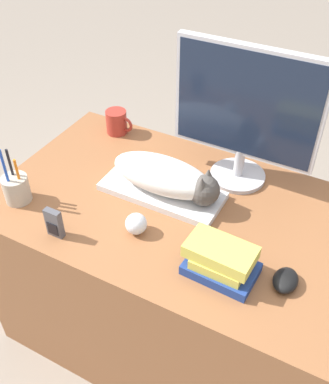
{
  "coord_description": "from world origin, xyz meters",
  "views": [
    {
      "loc": [
        0.5,
        -0.63,
        1.75
      ],
      "look_at": [
        -0.04,
        0.36,
        0.79
      ],
      "focal_mm": 42.0,
      "sensor_mm": 36.0,
      "label": 1
    }
  ],
  "objects_px": {
    "cat": "(168,177)",
    "phone": "(54,223)",
    "computer_mouse": "(286,280)",
    "baseball": "(136,224)",
    "monitor": "(246,110)",
    "book_stack": "(221,260)",
    "pen_cup": "(16,188)",
    "coffee_mug": "(117,122)",
    "keyboard": "(162,191)"
  },
  "relations": [
    {
      "from": "baseball",
      "to": "book_stack",
      "type": "xyz_separation_m",
      "value": [
        0.3,
        -0.03,
        0.01
      ]
    },
    {
      "from": "cat",
      "to": "pen_cup",
      "type": "height_order",
      "value": "pen_cup"
    },
    {
      "from": "cat",
      "to": "phone",
      "type": "relative_size",
      "value": 3.88
    },
    {
      "from": "coffee_mug",
      "to": "book_stack",
      "type": "xyz_separation_m",
      "value": [
        0.66,
        -0.49,
        0.0
      ]
    },
    {
      "from": "pen_cup",
      "to": "computer_mouse",
      "type": "bearing_deg",
      "value": 4.65
    },
    {
      "from": "cat",
      "to": "pen_cup",
      "type": "xyz_separation_m",
      "value": [
        -0.44,
        -0.26,
        -0.03
      ]
    },
    {
      "from": "baseball",
      "to": "book_stack",
      "type": "bearing_deg",
      "value": -5.08
    },
    {
      "from": "coffee_mug",
      "to": "phone",
      "type": "relative_size",
      "value": 1.17
    },
    {
      "from": "baseball",
      "to": "monitor",
      "type": "bearing_deg",
      "value": 66.13
    },
    {
      "from": "pen_cup",
      "to": "book_stack",
      "type": "relative_size",
      "value": 1.04
    },
    {
      "from": "monitor",
      "to": "book_stack",
      "type": "relative_size",
      "value": 2.36
    },
    {
      "from": "phone",
      "to": "book_stack",
      "type": "height_order",
      "value": "book_stack"
    },
    {
      "from": "coffee_mug",
      "to": "book_stack",
      "type": "distance_m",
      "value": 0.82
    },
    {
      "from": "pen_cup",
      "to": "phone",
      "type": "bearing_deg",
      "value": -18.5
    },
    {
      "from": "keyboard",
      "to": "monitor",
      "type": "bearing_deg",
      "value": 46.64
    },
    {
      "from": "monitor",
      "to": "cat",
      "type": "bearing_deg",
      "value": -129.67
    },
    {
      "from": "cat",
      "to": "coffee_mug",
      "type": "bearing_deg",
      "value": 145.11
    },
    {
      "from": "computer_mouse",
      "to": "coffee_mug",
      "type": "height_order",
      "value": "coffee_mug"
    },
    {
      "from": "pen_cup",
      "to": "baseball",
      "type": "bearing_deg",
      "value": 7.48
    },
    {
      "from": "keyboard",
      "to": "computer_mouse",
      "type": "distance_m",
      "value": 0.53
    },
    {
      "from": "cat",
      "to": "pen_cup",
      "type": "bearing_deg",
      "value": -149.79
    },
    {
      "from": "monitor",
      "to": "pen_cup",
      "type": "xyz_separation_m",
      "value": [
        -0.62,
        -0.47,
        -0.23
      ]
    },
    {
      "from": "keyboard",
      "to": "book_stack",
      "type": "height_order",
      "value": "book_stack"
    },
    {
      "from": "pen_cup",
      "to": "phone",
      "type": "xyz_separation_m",
      "value": [
        0.22,
        -0.07,
        -0.0
      ]
    },
    {
      "from": "baseball",
      "to": "book_stack",
      "type": "distance_m",
      "value": 0.3
    },
    {
      "from": "monitor",
      "to": "computer_mouse",
      "type": "relative_size",
      "value": 5.21
    },
    {
      "from": "cat",
      "to": "book_stack",
      "type": "relative_size",
      "value": 1.86
    },
    {
      "from": "pen_cup",
      "to": "baseball",
      "type": "xyz_separation_m",
      "value": [
        0.44,
        0.06,
        -0.02
      ]
    },
    {
      "from": "coffee_mug",
      "to": "pen_cup",
      "type": "height_order",
      "value": "pen_cup"
    },
    {
      "from": "monitor",
      "to": "baseball",
      "type": "xyz_separation_m",
      "value": [
        -0.18,
        -0.41,
        -0.24
      ]
    },
    {
      "from": "coffee_mug",
      "to": "phone",
      "type": "distance_m",
      "value": 0.61
    },
    {
      "from": "keyboard",
      "to": "baseball",
      "type": "bearing_deg",
      "value": -85.42
    },
    {
      "from": "computer_mouse",
      "to": "pen_cup",
      "type": "relative_size",
      "value": 0.44
    },
    {
      "from": "cat",
      "to": "book_stack",
      "type": "bearing_deg",
      "value": -38.27
    },
    {
      "from": "book_stack",
      "to": "pen_cup",
      "type": "bearing_deg",
      "value": -177.59
    },
    {
      "from": "pen_cup",
      "to": "phone",
      "type": "relative_size",
      "value": 2.17
    },
    {
      "from": "coffee_mug",
      "to": "baseball",
      "type": "relative_size",
      "value": 1.7
    },
    {
      "from": "keyboard",
      "to": "cat",
      "type": "relative_size",
      "value": 1.09
    },
    {
      "from": "baseball",
      "to": "phone",
      "type": "xyz_separation_m",
      "value": [
        -0.22,
        -0.13,
        0.02
      ]
    },
    {
      "from": "monitor",
      "to": "phone",
      "type": "bearing_deg",
      "value": -126.3
    },
    {
      "from": "book_stack",
      "to": "baseball",
      "type": "bearing_deg",
      "value": 174.92
    },
    {
      "from": "computer_mouse",
      "to": "baseball",
      "type": "bearing_deg",
      "value": -177.96
    },
    {
      "from": "monitor",
      "to": "book_stack",
      "type": "xyz_separation_m",
      "value": [
        0.11,
        -0.44,
        -0.23
      ]
    },
    {
      "from": "coffee_mug",
      "to": "cat",
      "type": "bearing_deg",
      "value": -34.89
    },
    {
      "from": "cat",
      "to": "baseball",
      "type": "distance_m",
      "value": 0.21
    },
    {
      "from": "coffee_mug",
      "to": "phone",
      "type": "xyz_separation_m",
      "value": [
        0.15,
        -0.59,
        0.0
      ]
    },
    {
      "from": "phone",
      "to": "book_stack",
      "type": "bearing_deg",
      "value": 11.51
    },
    {
      "from": "computer_mouse",
      "to": "phone",
      "type": "bearing_deg",
      "value": -167.96
    },
    {
      "from": "monitor",
      "to": "coffee_mug",
      "type": "bearing_deg",
      "value": 174.63
    },
    {
      "from": "keyboard",
      "to": "phone",
      "type": "bearing_deg",
      "value": -121.05
    }
  ]
}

